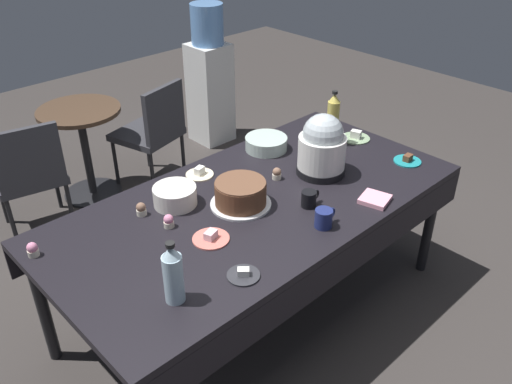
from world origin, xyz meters
name	(u,v)px	position (x,y,z in m)	size (l,w,h in m)	color
ground	(256,308)	(0.00, 0.00, 0.00)	(9.00, 9.00, 0.00)	#383330
potluck_table	(256,210)	(0.00, 0.00, 0.69)	(2.20, 1.10, 0.75)	black
frosted_layer_cake	(241,194)	(-0.09, 0.02, 0.82)	(0.31, 0.31, 0.14)	silver
slow_cooker	(322,147)	(0.46, -0.04, 0.91)	(0.27, 0.27, 0.35)	black
glass_salad_bowl	(266,143)	(0.44, 0.38, 0.79)	(0.25, 0.25, 0.08)	#B2C6BC
ceramic_snack_bowl	(175,196)	(-0.32, 0.26, 0.80)	(0.22, 0.22, 0.10)	silver
dessert_plate_cream	(200,173)	(-0.05, 0.41, 0.76)	(0.16, 0.16, 0.05)	beige
dessert_plate_teal	(407,160)	(0.93, -0.30, 0.76)	(0.16, 0.16, 0.05)	teal
dessert_plate_sage	(356,137)	(0.95, 0.09, 0.76)	(0.18, 0.18, 0.06)	#8CA87F
dessert_plate_coral	(211,238)	(-0.38, -0.10, 0.76)	(0.17, 0.17, 0.05)	#E07266
dessert_plate_charcoal	(243,274)	(-0.45, -0.40, 0.76)	(0.14, 0.14, 0.04)	#2D2D33
cupcake_berry	(141,209)	(-0.50, 0.29, 0.78)	(0.05, 0.05, 0.07)	beige
cupcake_rose	(169,221)	(-0.46, 0.12, 0.78)	(0.05, 0.05, 0.07)	beige
cupcake_vanilla	(33,250)	(-1.03, 0.35, 0.78)	(0.05, 0.05, 0.07)	beige
cupcake_mint	(277,174)	(0.24, 0.08, 0.78)	(0.05, 0.05, 0.07)	beige
cupcake_cocoa	(229,179)	(0.00, 0.22, 0.78)	(0.05, 0.05, 0.07)	beige
soda_bottle_water	(173,274)	(-0.74, -0.31, 0.88)	(0.08, 0.08, 0.28)	silver
soda_bottle_ginger_ale	(333,120)	(0.79, 0.16, 0.91)	(0.07, 0.07, 0.34)	gold
coffee_mug_navy	(324,218)	(0.07, -0.39, 0.80)	(0.13, 0.09, 0.09)	navy
coffee_mug_black	(309,199)	(0.16, -0.22, 0.79)	(0.12, 0.08, 0.08)	black
paper_napkin_stack	(375,199)	(0.44, -0.43, 0.76)	(0.14, 0.14, 0.02)	pink
maroon_chair_left	(29,172)	(-0.56, 1.59, 0.49)	(0.52, 0.52, 0.85)	#333338
maroon_chair_right	(153,128)	(0.42, 1.59, 0.49)	(0.54, 0.54, 0.85)	#333338
round_cafe_table	(83,137)	(-0.05, 1.81, 0.50)	(0.60, 0.60, 0.72)	#473323
water_cooler	(210,79)	(1.27, 1.94, 0.59)	(0.32, 0.32, 1.24)	silver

